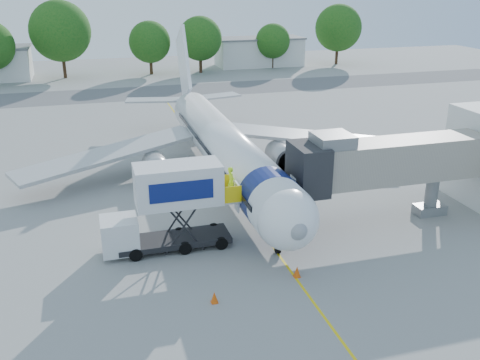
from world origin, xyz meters
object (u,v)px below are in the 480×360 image
object	(u,v)px
aircraft	(222,145)
ground_tug	(356,301)
catering_hiloader	(168,208)
jet_bridge	(379,162)

from	to	relation	value
aircraft	ground_tug	world-z (taller)	aircraft
aircraft	catering_hiloader	xyz separation A→B (m)	(-6.26, -11.12, -0.18)
jet_bridge	catering_hiloader	world-z (taller)	jet_bridge
jet_bridge	ground_tug	world-z (taller)	jet_bridge
aircraft	jet_bridge	world-z (taller)	aircraft
catering_hiloader	aircraft	bearing A→B (deg)	60.64
jet_bridge	ground_tug	size ratio (longest dim) A/B	3.32
jet_bridge	catering_hiloader	bearing A→B (deg)	-179.99
aircraft	ground_tug	size ratio (longest dim) A/B	9.00
jet_bridge	ground_tug	bearing A→B (deg)	-123.62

